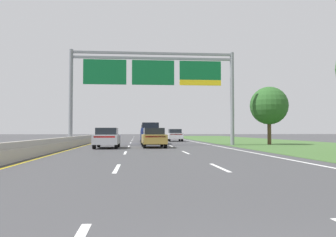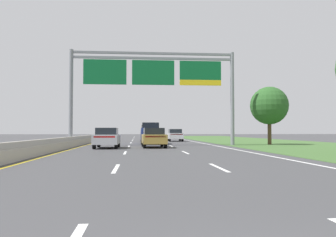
% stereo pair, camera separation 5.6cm
% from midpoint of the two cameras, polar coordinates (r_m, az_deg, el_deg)
% --- Properties ---
extents(ground_plane, '(220.00, 220.00, 0.00)m').
position_cam_midpoint_polar(ground_plane, '(37.21, -3.18, -4.07)').
color(ground_plane, '#3D3D3F').
extents(lane_striping, '(11.96, 106.00, 0.01)m').
position_cam_midpoint_polar(lane_striping, '(36.75, -3.16, -4.09)').
color(lane_striping, white).
rests_on(lane_striping, ground).
extents(grass_verge_right, '(14.00, 110.00, 0.02)m').
position_cam_midpoint_polar(grass_verge_right, '(40.12, 17.20, -3.82)').
color(grass_verge_right, '#3D602D').
rests_on(grass_verge_right, ground).
extents(median_barrier_concrete, '(0.60, 110.00, 0.85)m').
position_cam_midpoint_polar(median_barrier_concrete, '(37.58, -13.31, -3.46)').
color(median_barrier_concrete, '#A8A399').
rests_on(median_barrier_concrete, ground).
extents(overhead_sign_gantry, '(15.06, 0.42, 8.65)m').
position_cam_midpoint_polar(overhead_sign_gantry, '(32.36, -2.35, 6.62)').
color(overhead_sign_gantry, gray).
rests_on(overhead_sign_gantry, ground).
extents(pickup_truck_blue, '(2.02, 5.41, 2.20)m').
position_cam_midpoint_polar(pickup_truck_blue, '(36.41, -2.77, -2.42)').
color(pickup_truck_blue, navy).
rests_on(pickup_truck_blue, ground).
extents(car_grey_centre_lane_suv, '(1.98, 4.73, 2.11)m').
position_cam_midpoint_polar(car_grey_centre_lane_suv, '(46.24, -3.21, -2.31)').
color(car_grey_centre_lane_suv, slate).
rests_on(car_grey_centre_lane_suv, ground).
extents(car_silver_left_lane_sedan, '(1.84, 4.41, 1.57)m').
position_cam_midpoint_polar(car_silver_left_lane_sedan, '(27.85, -9.74, -3.05)').
color(car_silver_left_lane_sedan, '#B2B5BA').
rests_on(car_silver_left_lane_sedan, ground).
extents(car_gold_centre_lane_sedan, '(1.92, 4.44, 1.57)m').
position_cam_midpoint_polar(car_gold_centre_lane_sedan, '(28.59, -2.26, -3.05)').
color(car_gold_centre_lane_sedan, '#A38438').
rests_on(car_gold_centre_lane_sedan, ground).
extents(car_white_right_lane_sedan, '(1.89, 4.43, 1.57)m').
position_cam_midpoint_polar(car_white_right_lane_sedan, '(45.92, 1.18, -2.66)').
color(car_white_right_lane_sedan, silver).
rests_on(car_white_right_lane_sedan, ground).
extents(roadside_tree_mid, '(3.67, 3.67, 5.63)m').
position_cam_midpoint_polar(roadside_tree_mid, '(35.61, 16.06, 2.00)').
color(roadside_tree_mid, '#4C3823').
rests_on(roadside_tree_mid, ground).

